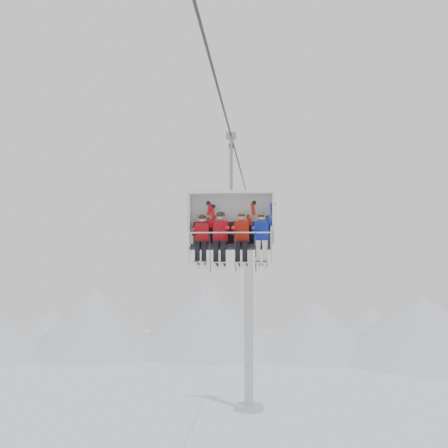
# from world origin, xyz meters

# --- Properties ---
(ridgeline) EXTENTS (72.00, 21.00, 7.00)m
(ridgeline) POSITION_xyz_m (-1.58, 42.05, 2.84)
(ridgeline) COLOR silver
(ridgeline) RESTS_ON ground
(lift_tower_right) EXTENTS (2.00, 1.80, 13.48)m
(lift_tower_right) POSITION_xyz_m (0.00, 22.00, 5.78)
(lift_tower_right) COLOR #B1B4B9
(lift_tower_right) RESTS_ON ground
(haul_cable) EXTENTS (0.06, 50.00, 0.06)m
(haul_cable) POSITION_xyz_m (0.00, 0.00, 13.30)
(haul_cable) COLOR #2C2C31
(haul_cable) RESTS_ON lift_tower_left
(chairlift_carrier) EXTENTS (2.61, 1.17, 3.98)m
(chairlift_carrier) POSITION_xyz_m (0.00, 3.18, 10.72)
(chairlift_carrier) COLOR black
(chairlift_carrier) RESTS_ON haul_cable
(skier_far_left) EXTENTS (0.41, 1.69, 1.63)m
(skier_far_left) POSITION_xyz_m (-0.87, 2.87, 10.21)
(skier_far_left) COLOR #B70E15
(skier_far_left) RESTS_ON chairlift_carrier
(skier_center_left) EXTENTS (0.45, 1.69, 1.76)m
(skier_center_left) POSITION_xyz_m (-0.31, 2.88, 10.25)
(skier_center_left) COLOR #B70B17
(skier_center_left) RESTS_ON chairlift_carrier
(skier_center_right) EXTENTS (0.45, 1.69, 1.76)m
(skier_center_right) POSITION_xyz_m (0.32, 2.88, 10.25)
(skier_center_right) COLOR #B11B0D
(skier_center_right) RESTS_ON chairlift_carrier
(skier_far_right) EXTENTS (0.44, 1.69, 1.72)m
(skier_far_right) POSITION_xyz_m (0.91, 2.88, 10.24)
(skier_far_right) COLOR #1123A8
(skier_far_right) RESTS_ON chairlift_carrier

